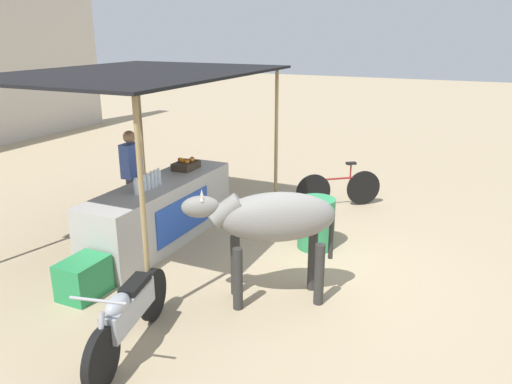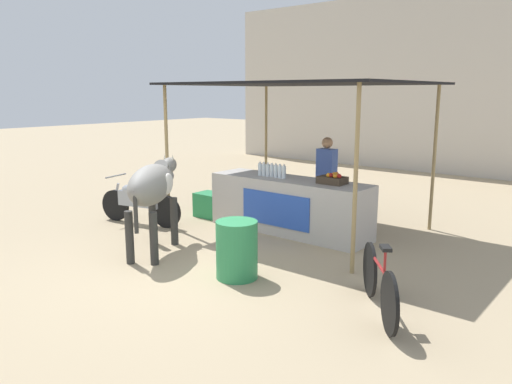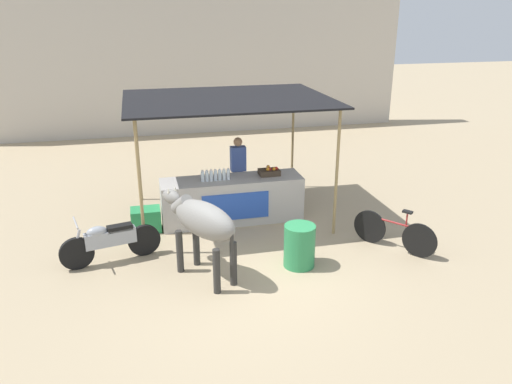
# 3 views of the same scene
# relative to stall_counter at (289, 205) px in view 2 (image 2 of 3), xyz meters

# --- Properties ---
(ground_plane) EXTENTS (60.00, 60.00, 0.00)m
(ground_plane) POSITION_rel_stall_counter_xyz_m (0.00, -2.20, -0.48)
(ground_plane) COLOR tan
(building_wall_far) EXTENTS (16.00, 0.50, 5.44)m
(building_wall_far) POSITION_rel_stall_counter_xyz_m (0.00, 8.43, 2.24)
(building_wall_far) COLOR beige
(building_wall_far) RESTS_ON ground
(stall_counter) EXTENTS (3.00, 0.82, 0.96)m
(stall_counter) POSITION_rel_stall_counter_xyz_m (0.00, 0.00, 0.00)
(stall_counter) COLOR #B2ADA8
(stall_counter) RESTS_ON ground
(stall_awning) EXTENTS (4.20, 3.20, 2.61)m
(stall_awning) POSITION_rel_stall_counter_xyz_m (0.00, 0.30, 2.03)
(stall_awning) COLOR black
(stall_awning) RESTS_ON ground
(water_bottle_row) EXTENTS (0.61, 0.07, 0.25)m
(water_bottle_row) POSITION_rel_stall_counter_xyz_m (-0.35, -0.05, 0.59)
(water_bottle_row) COLOR silver
(water_bottle_row) RESTS_ON stall_counter
(fruit_crate) EXTENTS (0.44, 0.32, 0.18)m
(fruit_crate) POSITION_rel_stall_counter_xyz_m (0.84, 0.05, 0.55)
(fruit_crate) COLOR #3F3326
(fruit_crate) RESTS_ON stall_counter
(vendor_behind_counter) EXTENTS (0.34, 0.22, 1.65)m
(vendor_behind_counter) POSITION_rel_stall_counter_xyz_m (0.30, 0.75, 0.37)
(vendor_behind_counter) COLOR #383842
(vendor_behind_counter) RESTS_ON ground
(cooler_box) EXTENTS (0.60, 0.44, 0.48)m
(cooler_box) POSITION_rel_stall_counter_xyz_m (-1.83, -0.10, -0.24)
(cooler_box) COLOR #268C4C
(cooler_box) RESTS_ON ground
(water_barrel) EXTENTS (0.56, 0.56, 0.78)m
(water_barrel) POSITION_rel_stall_counter_xyz_m (0.78, -2.27, -0.09)
(water_barrel) COLOR #2D8C51
(water_barrel) RESTS_ON ground
(cow) EXTENTS (1.26, 1.74, 1.44)m
(cow) POSITION_rel_stall_counter_xyz_m (-0.93, -2.25, 0.55)
(cow) COLOR gray
(cow) RESTS_ON ground
(motorcycle_parked) EXTENTS (1.77, 0.63, 0.90)m
(motorcycle_parked) POSITION_rel_stall_counter_xyz_m (-2.50, -1.34, -0.05)
(motorcycle_parked) COLOR black
(motorcycle_parked) RESTS_ON ground
(bicycle_leaning) EXTENTS (1.05, 1.33, 0.85)m
(bicycle_leaning) POSITION_rel_stall_counter_xyz_m (2.73, -2.08, -0.13)
(bicycle_leaning) COLOR black
(bicycle_leaning) RESTS_ON ground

